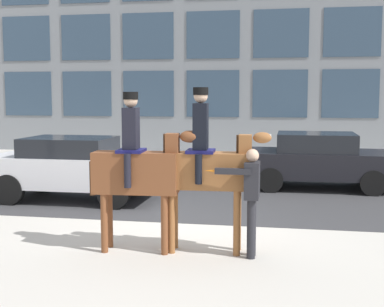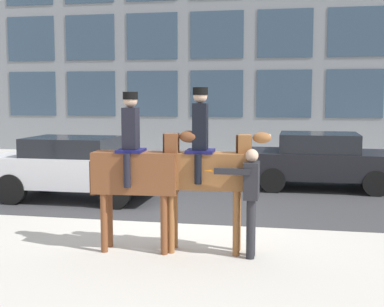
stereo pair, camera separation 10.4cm
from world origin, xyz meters
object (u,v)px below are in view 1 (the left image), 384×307
at_px(pedestrian_bystander, 251,194).
at_px(street_car_near_lane, 73,167).
at_px(mounted_horse_companion, 207,167).
at_px(mounted_horse_lead, 138,168).
at_px(street_car_far_lane, 319,159).

bearing_deg(pedestrian_bystander, street_car_near_lane, -39.79).
height_order(mounted_horse_companion, street_car_near_lane, mounted_horse_companion).
xyz_separation_m(mounted_horse_lead, street_car_far_lane, (3.13, 6.50, -0.56)).
bearing_deg(street_car_near_lane, mounted_horse_companion, -43.36).
bearing_deg(pedestrian_bystander, street_car_far_lane, -101.58).
relative_size(mounted_horse_lead, street_car_near_lane, 0.63).
height_order(mounted_horse_lead, street_car_near_lane, mounted_horse_lead).
xyz_separation_m(mounted_horse_companion, street_car_far_lane, (2.04, 6.34, -0.60)).
distance_m(mounted_horse_lead, street_car_near_lane, 4.63).
bearing_deg(street_car_near_lane, mounted_horse_lead, -54.18).
height_order(pedestrian_bystander, street_car_far_lane, pedestrian_bystander).
xyz_separation_m(mounted_horse_companion, pedestrian_bystander, (0.71, -0.17, -0.38)).
height_order(street_car_near_lane, street_car_far_lane, street_car_near_lane).
bearing_deg(street_car_far_lane, street_car_near_lane, -154.55).
relative_size(mounted_horse_companion, street_car_near_lane, 0.65).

